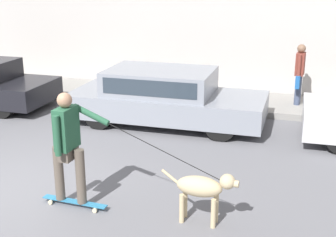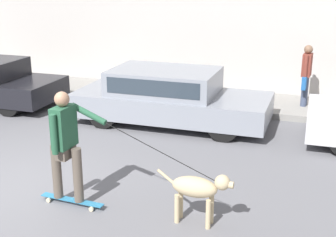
{
  "view_description": "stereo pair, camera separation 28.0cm",
  "coord_description": "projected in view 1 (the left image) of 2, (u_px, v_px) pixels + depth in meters",
  "views": [
    {
      "loc": [
        4.46,
        -5.76,
        3.4
      ],
      "look_at": [
        2.23,
        1.58,
        0.95
      ],
      "focal_mm": 50.0,
      "sensor_mm": 36.0,
      "label": 1
    },
    {
      "loc": [
        4.73,
        -5.67,
        3.4
      ],
      "look_at": [
        2.23,
        1.58,
        0.95
      ],
      "focal_mm": 50.0,
      "sensor_mm": 36.0,
      "label": 2
    }
  ],
  "objects": [
    {
      "name": "skateboarder",
      "position": [
        68.0,
        143.0,
        6.74
      ],
      "size": [
        2.81,
        0.59,
        1.76
      ],
      "rotation": [
        0.0,
        0.0,
        -0.05
      ],
      "color": "beige",
      "rests_on": "ground_plane"
    },
    {
      "name": "sidewalk_curb",
      "position": [
        138.0,
        95.0,
        13.01
      ],
      "size": [
        30.0,
        1.9,
        0.15
      ],
      "color": "gray",
      "rests_on": "ground_plane"
    },
    {
      "name": "back_wall",
      "position": [
        150.0,
        10.0,
        13.35
      ],
      "size": [
        32.0,
        0.3,
        4.59
      ],
      "color": "#B2ADA8",
      "rests_on": "ground_plane"
    },
    {
      "name": "parked_car_1",
      "position": [
        165.0,
        97.0,
        10.66
      ],
      "size": [
        4.43,
        1.86,
        1.26
      ],
      "rotation": [
        0.0,
        0.0,
        0.01
      ],
      "color": "black",
      "rests_on": "ground_plane"
    },
    {
      "name": "pedestrian_with_bag",
      "position": [
        299.0,
        72.0,
        11.56
      ],
      "size": [
        0.23,
        0.67,
        1.51
      ],
      "rotation": [
        0.0,
        0.0,
        3.07
      ],
      "color": "#3D4760",
      "rests_on": "sidewalk_curb"
    },
    {
      "name": "dog",
      "position": [
        203.0,
        188.0,
        6.41
      ],
      "size": [
        1.1,
        0.31,
        0.79
      ],
      "rotation": [
        0.0,
        0.0,
        -0.03
      ],
      "color": "tan",
      "rests_on": "ground_plane"
    },
    {
      "name": "ground_plane",
      "position": [
        7.0,
        191.0,
        7.52
      ],
      "size": [
        36.0,
        36.0,
        0.0
      ],
      "primitive_type": "plane",
      "color": "slate"
    }
  ]
}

